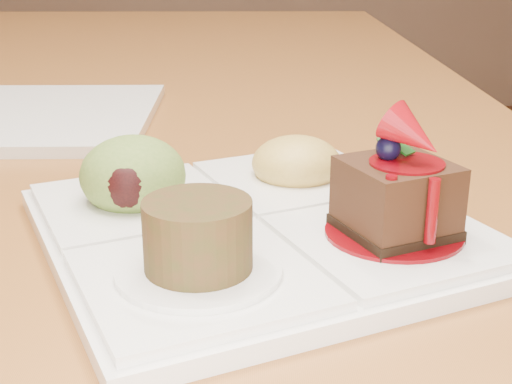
{
  "coord_description": "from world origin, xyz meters",
  "views": [
    {
      "loc": [
        0.19,
        -1.04,
        0.95
      ],
      "look_at": [
        0.19,
        -0.59,
        0.79
      ],
      "focal_mm": 50.0,
      "sensor_mm": 36.0,
      "label": 1
    }
  ],
  "objects": [
    {
      "name": "dining_table",
      "position": [
        0.0,
        0.0,
        0.68
      ],
      "size": [
        1.0,
        1.8,
        0.75
      ],
      "color": "#945426",
      "rests_on": "ground"
    },
    {
      "name": "sampler_plate",
      "position": [
        0.19,
        -0.59,
        0.77
      ],
      "size": [
        0.36,
        0.36,
        0.1
      ],
      "rotation": [
        0.0,
        0.0,
        0.42
      ],
      "color": "white",
      "rests_on": "dining_table"
    },
    {
      "name": "second_plate",
      "position": [
        -0.06,
        -0.26,
        0.76
      ],
      "size": [
        0.28,
        0.28,
        0.01
      ],
      "primitive_type": "cube",
      "rotation": [
        0.0,
        0.0,
        0.01
      ],
      "color": "white",
      "rests_on": "dining_table"
    }
  ]
}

